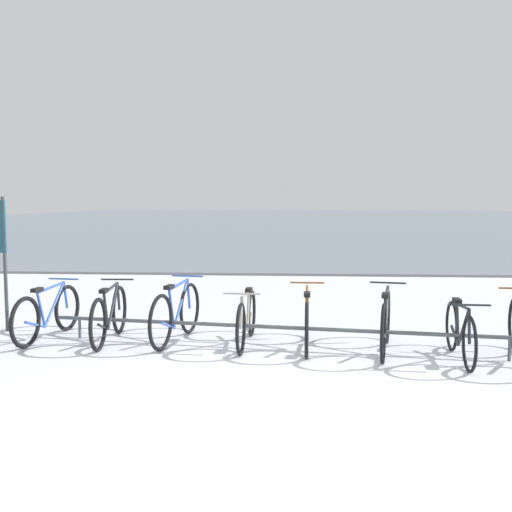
{
  "coord_description": "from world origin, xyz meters",
  "views": [
    {
      "loc": [
        0.31,
        -5.05,
        1.88
      ],
      "look_at": [
        -0.41,
        6.29,
        0.82
      ],
      "focal_mm": 41.41,
      "sensor_mm": 36.0,
      "label": 1
    }
  ],
  "objects_px": {
    "bicycle_2": "(176,313)",
    "bicycle_5": "(386,323)",
    "bicycle_3": "(246,319)",
    "bicycle_4": "(307,320)",
    "bicycle_1": "(109,315)",
    "bicycle_6": "(460,332)",
    "bicycle_0": "(48,313)"
  },
  "relations": [
    {
      "from": "bicycle_0",
      "to": "bicycle_2",
      "type": "xyz_separation_m",
      "value": [
        1.78,
        -0.03,
        0.03
      ]
    },
    {
      "from": "bicycle_5",
      "to": "bicycle_6",
      "type": "relative_size",
      "value": 1.09
    },
    {
      "from": "bicycle_3",
      "to": "bicycle_5",
      "type": "relative_size",
      "value": 0.99
    },
    {
      "from": "bicycle_6",
      "to": "bicycle_3",
      "type": "bearing_deg",
      "value": 166.76
    },
    {
      "from": "bicycle_3",
      "to": "bicycle_0",
      "type": "bearing_deg",
      "value": 176.07
    },
    {
      "from": "bicycle_3",
      "to": "bicycle_2",
      "type": "bearing_deg",
      "value": 170.89
    },
    {
      "from": "bicycle_2",
      "to": "bicycle_6",
      "type": "distance_m",
      "value": 3.61
    },
    {
      "from": "bicycle_0",
      "to": "bicycle_5",
      "type": "xyz_separation_m",
      "value": [
        4.5,
        -0.45,
        0.02
      ]
    },
    {
      "from": "bicycle_2",
      "to": "bicycle_6",
      "type": "xyz_separation_m",
      "value": [
        3.53,
        -0.76,
        -0.04
      ]
    },
    {
      "from": "bicycle_1",
      "to": "bicycle_5",
      "type": "xyz_separation_m",
      "value": [
        3.6,
        -0.34,
        0.02
      ]
    },
    {
      "from": "bicycle_3",
      "to": "bicycle_5",
      "type": "bearing_deg",
      "value": -8.51
    },
    {
      "from": "bicycle_1",
      "to": "bicycle_4",
      "type": "distance_m",
      "value": 2.64
    },
    {
      "from": "bicycle_0",
      "to": "bicycle_3",
      "type": "bearing_deg",
      "value": -3.93
    },
    {
      "from": "bicycle_2",
      "to": "bicycle_4",
      "type": "distance_m",
      "value": 1.76
    },
    {
      "from": "bicycle_3",
      "to": "bicycle_5",
      "type": "distance_m",
      "value": 1.78
    },
    {
      "from": "bicycle_2",
      "to": "bicycle_4",
      "type": "relative_size",
      "value": 1.05
    },
    {
      "from": "bicycle_3",
      "to": "bicycle_4",
      "type": "relative_size",
      "value": 1.02
    },
    {
      "from": "bicycle_1",
      "to": "bicycle_2",
      "type": "xyz_separation_m",
      "value": [
        0.89,
        0.07,
        0.02
      ]
    },
    {
      "from": "bicycle_2",
      "to": "bicycle_5",
      "type": "xyz_separation_m",
      "value": [
        2.71,
        -0.42,
        -0.01
      ]
    },
    {
      "from": "bicycle_4",
      "to": "bicycle_6",
      "type": "xyz_separation_m",
      "value": [
        1.79,
        -0.51,
        -0.02
      ]
    },
    {
      "from": "bicycle_4",
      "to": "bicycle_5",
      "type": "relative_size",
      "value": 0.96
    },
    {
      "from": "bicycle_2",
      "to": "bicycle_6",
      "type": "relative_size",
      "value": 1.09
    },
    {
      "from": "bicycle_6",
      "to": "bicycle_1",
      "type": "bearing_deg",
      "value": 171.19
    },
    {
      "from": "bicycle_0",
      "to": "bicycle_5",
      "type": "bearing_deg",
      "value": -5.73
    },
    {
      "from": "bicycle_1",
      "to": "bicycle_6",
      "type": "distance_m",
      "value": 4.47
    },
    {
      "from": "bicycle_4",
      "to": "bicycle_5",
      "type": "bearing_deg",
      "value": -9.95
    },
    {
      "from": "bicycle_1",
      "to": "bicycle_4",
      "type": "bearing_deg",
      "value": -3.74
    },
    {
      "from": "bicycle_3",
      "to": "bicycle_6",
      "type": "distance_m",
      "value": 2.64
    },
    {
      "from": "bicycle_1",
      "to": "bicycle_5",
      "type": "relative_size",
      "value": 1.0
    },
    {
      "from": "bicycle_2",
      "to": "bicycle_6",
      "type": "bearing_deg",
      "value": -12.13
    },
    {
      "from": "bicycle_2",
      "to": "bicycle_5",
      "type": "bearing_deg",
      "value": -8.72
    },
    {
      "from": "bicycle_0",
      "to": "bicycle_1",
      "type": "height_order",
      "value": "bicycle_1"
    }
  ]
}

